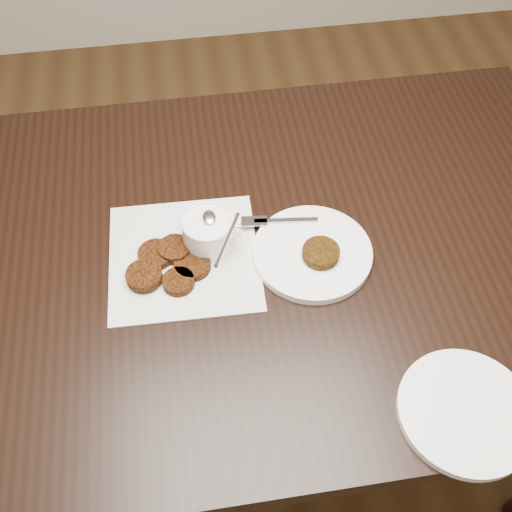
{
  "coord_description": "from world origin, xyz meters",
  "views": [
    {
      "loc": [
        -0.11,
        -0.56,
        1.67
      ],
      "look_at": [
        -0.01,
        0.09,
        0.8
      ],
      "focal_mm": 43.38,
      "sensor_mm": 36.0,
      "label": 1
    }
  ],
  "objects_px": {
    "table": "(247,346)",
    "plate_empty": "(466,412)",
    "sauce_ramekin": "(207,220)",
    "plate_with_patty": "(313,250)",
    "napkin": "(184,257)"
  },
  "relations": [
    {
      "from": "sauce_ramekin",
      "to": "plate_empty",
      "type": "bearing_deg",
      "value": -47.93
    },
    {
      "from": "table",
      "to": "napkin",
      "type": "relative_size",
      "value": 5.21
    },
    {
      "from": "napkin",
      "to": "sauce_ramekin",
      "type": "distance_m",
      "value": 0.09
    },
    {
      "from": "plate_with_patty",
      "to": "plate_empty",
      "type": "relative_size",
      "value": 1.05
    },
    {
      "from": "table",
      "to": "plate_with_patty",
      "type": "relative_size",
      "value": 6.46
    },
    {
      "from": "table",
      "to": "napkin",
      "type": "height_order",
      "value": "napkin"
    },
    {
      "from": "table",
      "to": "sauce_ramekin",
      "type": "xyz_separation_m",
      "value": [
        -0.06,
        0.02,
        0.45
      ]
    },
    {
      "from": "napkin",
      "to": "plate_with_patty",
      "type": "relative_size",
      "value": 1.24
    },
    {
      "from": "sauce_ramekin",
      "to": "plate_with_patty",
      "type": "bearing_deg",
      "value": -16.5
    },
    {
      "from": "sauce_ramekin",
      "to": "napkin",
      "type": "bearing_deg",
      "value": -153.97
    },
    {
      "from": "napkin",
      "to": "plate_with_patty",
      "type": "xyz_separation_m",
      "value": [
        0.24,
        -0.03,
        0.01
      ]
    },
    {
      "from": "table",
      "to": "sauce_ramekin",
      "type": "bearing_deg",
      "value": 163.34
    },
    {
      "from": "napkin",
      "to": "plate_empty",
      "type": "relative_size",
      "value": 1.3
    },
    {
      "from": "table",
      "to": "plate_empty",
      "type": "bearing_deg",
      "value": -52.08
    },
    {
      "from": "napkin",
      "to": "sauce_ramekin",
      "type": "bearing_deg",
      "value": 26.03
    }
  ]
}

